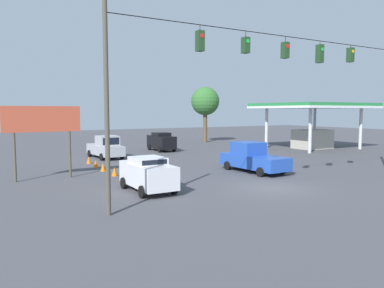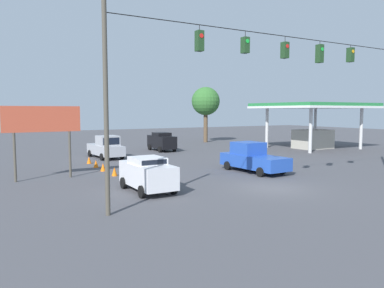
# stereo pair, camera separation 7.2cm
# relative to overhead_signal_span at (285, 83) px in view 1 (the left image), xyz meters

# --- Properties ---
(ground_plane) EXTENTS (140.00, 140.00, 0.00)m
(ground_plane) POSITION_rel_overhead_signal_span_xyz_m (0.01, -0.80, -5.88)
(ground_plane) COLOR #47474C
(overhead_signal_span) EXTENTS (19.84, 0.38, 8.97)m
(overhead_signal_span) POSITION_rel_overhead_signal_span_xyz_m (0.00, 0.00, 0.00)
(overhead_signal_span) COLOR #4C473D
(overhead_signal_span) RESTS_ON ground_plane
(pickup_truck_silver_withflow_far) EXTENTS (2.36, 5.21, 2.12)m
(pickup_truck_silver_withflow_far) POSITION_rel_overhead_signal_span_xyz_m (4.13, -18.96, -4.91)
(pickup_truck_silver_withflow_far) COLOR #A8AAB2
(pickup_truck_silver_withflow_far) RESTS_ON ground_plane
(sedan_white_parked_shoulder) EXTENTS (2.02, 4.17, 1.89)m
(sedan_white_parked_shoulder) POSITION_rel_overhead_signal_span_xyz_m (6.51, -3.56, -4.90)
(sedan_white_parked_shoulder) COLOR silver
(sedan_white_parked_shoulder) RESTS_ON ground_plane
(sedan_black_oncoming_deep) EXTENTS (2.00, 4.38, 2.03)m
(sedan_black_oncoming_deep) POSITION_rel_overhead_signal_span_xyz_m (-3.10, -22.12, -4.83)
(sedan_black_oncoming_deep) COLOR black
(sedan_black_oncoming_deep) RESTS_ON ground_plane
(pickup_truck_blue_crossing_near) EXTENTS (2.48, 5.55, 2.12)m
(pickup_truck_blue_crossing_near) POSITION_rel_overhead_signal_span_xyz_m (-2.74, -5.95, -4.90)
(pickup_truck_blue_crossing_near) COLOR #234CB2
(pickup_truck_blue_crossing_near) RESTS_ON ground_plane
(traffic_cone_nearest) EXTENTS (0.39, 0.39, 0.60)m
(traffic_cone_nearest) POSITION_rel_overhead_signal_span_xyz_m (6.60, -4.66, -5.58)
(traffic_cone_nearest) COLOR orange
(traffic_cone_nearest) RESTS_ON ground_plane
(traffic_cone_second) EXTENTS (0.39, 0.39, 0.60)m
(traffic_cone_second) POSITION_rel_overhead_signal_span_xyz_m (6.55, -6.78, -5.58)
(traffic_cone_second) COLOR orange
(traffic_cone_second) RESTS_ON ground_plane
(traffic_cone_third) EXTENTS (0.39, 0.39, 0.60)m
(traffic_cone_third) POSITION_rel_overhead_signal_span_xyz_m (6.54, -9.17, -5.58)
(traffic_cone_third) COLOR orange
(traffic_cone_third) RESTS_ON ground_plane
(traffic_cone_fourth) EXTENTS (0.39, 0.39, 0.60)m
(traffic_cone_fourth) POSITION_rel_overhead_signal_span_xyz_m (6.63, -11.54, -5.58)
(traffic_cone_fourth) COLOR orange
(traffic_cone_fourth) RESTS_ON ground_plane
(traffic_cone_fifth) EXTENTS (0.39, 0.39, 0.60)m
(traffic_cone_fifth) POSITION_rel_overhead_signal_span_xyz_m (6.59, -13.54, -5.58)
(traffic_cone_fifth) COLOR orange
(traffic_cone_fifth) RESTS_ON ground_plane
(traffic_cone_farthest) EXTENTS (0.39, 0.39, 0.60)m
(traffic_cone_farthest) POSITION_rel_overhead_signal_span_xyz_m (6.49, -16.02, -5.58)
(traffic_cone_farthest) COLOR orange
(traffic_cone_farthest) RESTS_ON ground_plane
(gas_station) EXTENTS (11.80, 9.75, 5.29)m
(gas_station) POSITION_rel_overhead_signal_span_xyz_m (-19.63, -15.70, -2.02)
(gas_station) COLOR #288442
(gas_station) RESTS_ON ground_plane
(roadside_billboard) EXTENTS (4.72, 0.16, 4.70)m
(roadside_billboard) POSITION_rel_overhead_signal_span_xyz_m (10.89, -10.11, -2.34)
(roadside_billboard) COLOR #4C473D
(roadside_billboard) RESTS_ON ground_plane
(tree_horizon_left) EXTENTS (3.94, 3.94, 7.73)m
(tree_horizon_left) POSITION_rel_overhead_signal_span_xyz_m (-13.37, -29.43, -0.21)
(tree_horizon_left) COLOR brown
(tree_horizon_left) RESTS_ON ground_plane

